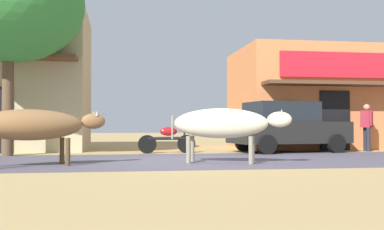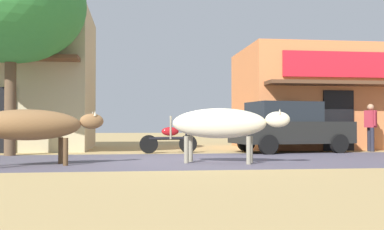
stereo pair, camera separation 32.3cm
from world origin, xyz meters
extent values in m
plane|color=tan|center=(0.00, 0.00, 0.00)|extent=(80.00, 80.00, 0.00)
cube|color=#544E5D|center=(0.00, 0.00, 0.00)|extent=(72.00, 5.21, 0.00)
cube|color=#D97C47|center=(7.14, 5.90, 1.93)|extent=(8.24, 4.41, 3.85)
cube|color=red|center=(7.14, 3.63, 3.01)|extent=(6.60, 0.10, 0.90)
cube|color=brown|center=(7.14, 3.24, 2.31)|extent=(7.91, 0.90, 0.12)
cube|color=black|center=(5.86, 3.66, 1.05)|extent=(1.10, 0.06, 2.10)
cylinder|color=brown|center=(-4.81, 2.42, 1.52)|extent=(0.33, 0.33, 3.04)
ellipsoid|color=#34863B|center=(-4.81, 2.42, 4.46)|extent=(4.35, 4.35, 3.48)
cube|color=black|center=(3.90, 2.98, 0.65)|extent=(4.02, 2.28, 0.70)
cube|color=#1E2328|center=(3.62, 2.93, 1.32)|extent=(2.31, 1.87, 0.64)
cylinder|color=black|center=(4.98, 4.01, 0.30)|extent=(0.62, 0.27, 0.60)
cylinder|color=black|center=(5.25, 2.34, 0.30)|extent=(0.62, 0.27, 0.60)
cylinder|color=black|center=(2.54, 3.61, 0.30)|extent=(0.62, 0.27, 0.60)
cylinder|color=black|center=(2.81, 1.94, 0.30)|extent=(0.62, 0.27, 0.60)
cylinder|color=black|center=(0.50, 3.07, 0.29)|extent=(0.58, 0.15, 0.58)
cylinder|color=black|center=(-0.76, 2.92, 0.29)|extent=(0.58, 0.15, 0.58)
cylinder|color=black|center=(-0.13, 3.00, 0.47)|extent=(1.27, 0.25, 0.10)
ellipsoid|color=#A51419|center=(-0.08, 3.00, 0.69)|extent=(0.59, 0.31, 0.28)
cylinder|color=black|center=(0.44, 3.07, 0.74)|extent=(0.06, 0.06, 0.60)
ellipsoid|color=olive|center=(-3.51, -1.19, 0.90)|extent=(2.40, 1.49, 0.68)
ellipsoid|color=olive|center=(-2.20, -0.71, 0.98)|extent=(0.62, 0.46, 0.36)
cone|color=beige|center=(-2.19, -0.59, 1.16)|extent=(0.06, 0.06, 0.12)
cone|color=beige|center=(-2.12, -0.78, 1.16)|extent=(0.06, 0.06, 0.12)
cylinder|color=brown|center=(-2.90, -0.69, 0.31)|extent=(0.11, 0.11, 0.61)
cylinder|color=brown|center=(-2.72, -1.18, 0.31)|extent=(0.11, 0.11, 0.61)
ellipsoid|color=beige|center=(0.75, -0.92, 0.93)|extent=(2.33, 1.38, 0.71)
ellipsoid|color=beige|center=(2.04, -1.38, 1.02)|extent=(0.62, 0.45, 0.36)
cone|color=beige|center=(2.12, -1.31, 1.20)|extent=(0.06, 0.06, 0.12)
cone|color=beige|center=(2.05, -1.49, 1.20)|extent=(0.06, 0.06, 0.12)
cylinder|color=gray|center=(1.51, -0.95, 0.32)|extent=(0.11, 0.11, 0.63)
cylinder|color=gray|center=(1.35, -1.38, 0.32)|extent=(0.11, 0.11, 0.63)
cylinder|color=gray|center=(0.14, -0.45, 0.32)|extent=(0.11, 0.11, 0.63)
cylinder|color=gray|center=(-0.01, -0.89, 0.32)|extent=(0.11, 0.11, 0.63)
cylinder|color=gray|center=(-0.35, -0.52, 0.83)|extent=(0.05, 0.05, 0.56)
cylinder|color=#262633|center=(6.68, 3.10, 0.40)|extent=(0.14, 0.14, 0.81)
cylinder|color=#262633|center=(6.68, 2.92, 0.40)|extent=(0.14, 0.14, 0.81)
cube|color=maroon|center=(6.68, 3.01, 1.10)|extent=(0.48, 0.43, 0.57)
sphere|color=tan|center=(6.68, 3.01, 1.49)|extent=(0.22, 0.22, 0.22)
cylinder|color=maroon|center=(6.68, 3.27, 1.13)|extent=(0.09, 0.09, 0.52)
cylinder|color=maroon|center=(6.68, 2.75, 1.13)|extent=(0.09, 0.09, 0.52)
camera|label=1|loc=(-1.58, -11.56, 0.90)|focal=43.20mm
camera|label=2|loc=(-1.26, -11.61, 0.90)|focal=43.20mm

